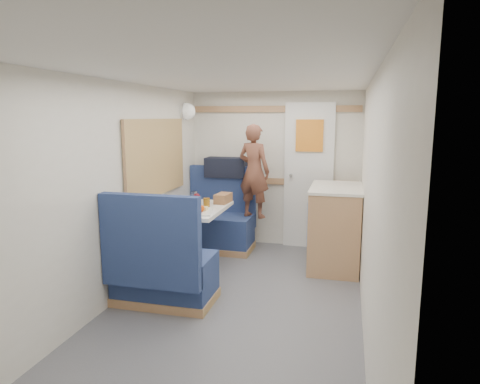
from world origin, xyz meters
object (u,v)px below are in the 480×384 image
(bench_far, at_px, (219,226))
(person, at_px, (254,171))
(galley_counter, at_px, (335,226))
(tray, at_px, (198,212))
(dome_light, at_px, (187,111))
(duffel_bag, at_px, (226,167))
(orange_fruit, at_px, (201,209))
(cheese_block, at_px, (202,208))
(wine_glass, at_px, (197,197))
(dinette_table, at_px, (195,221))
(tumbler_right, at_px, (194,203))
(salt_grinder, at_px, (200,204))
(pepper_grinder, at_px, (199,203))
(beer_glass, at_px, (207,203))
(bread_loaf, at_px, (223,198))
(tumbler_mid, at_px, (194,196))
(bench_near, at_px, (162,272))
(tumbler_left, at_px, (168,209))

(bench_far, distance_m, person, 0.86)
(galley_counter, height_order, tray, galley_counter)
(dome_light, xyz_separation_m, duffel_bag, (0.42, 0.27, -0.72))
(duffel_bag, xyz_separation_m, orange_fruit, (0.13, -1.39, -0.25))
(cheese_block, bearing_deg, wine_glass, 129.06)
(dinette_table, height_order, galley_counter, galley_counter)
(tumbler_right, bearing_deg, salt_grinder, -26.03)
(cheese_block, height_order, pepper_grinder, pepper_grinder)
(duffel_bag, bearing_deg, galley_counter, -21.95)
(dinette_table, bearing_deg, tray, -61.86)
(beer_glass, height_order, salt_grinder, beer_glass)
(tumbler_right, bearing_deg, wine_glass, -47.38)
(dome_light, distance_m, pepper_grinder, 1.34)
(beer_glass, distance_m, bread_loaf, 0.34)
(orange_fruit, xyz_separation_m, tumbler_mid, (-0.31, 0.65, -0.00))
(bench_far, xyz_separation_m, dome_light, (-0.39, -0.01, 1.45))
(bench_near, xyz_separation_m, salt_grinder, (0.08, 0.82, 0.47))
(dome_light, bearing_deg, tray, -64.59)
(galley_counter, bearing_deg, beer_glass, -157.12)
(galley_counter, bearing_deg, dome_light, 170.82)
(person, bearing_deg, bread_loaf, 84.63)
(salt_grinder, bearing_deg, person, 66.42)
(dinette_table, distance_m, person, 1.07)
(galley_counter, distance_m, tray, 1.58)
(duffel_bag, relative_size, wine_glass, 3.17)
(galley_counter, relative_size, tray, 2.53)
(tray, relative_size, tumbler_mid, 3.40)
(duffel_bag, height_order, tumbler_left, duffel_bag)
(bench_near, bearing_deg, pepper_grinder, 88.18)
(tray, distance_m, cheese_block, 0.06)
(bread_loaf, bearing_deg, bench_near, -100.77)
(dinette_table, bearing_deg, dome_light, 114.65)
(tumbler_right, distance_m, salt_grinder, 0.09)
(bench_far, bearing_deg, orange_fruit, -81.62)
(bench_far, relative_size, bench_near, 1.00)
(duffel_bag, height_order, orange_fruit, duffel_bag)
(tumbler_right, bearing_deg, bread_loaf, 54.28)
(bench_far, relative_size, salt_grinder, 10.62)
(beer_glass, relative_size, pepper_grinder, 1.26)
(bench_far, distance_m, cheese_block, 1.16)
(dinette_table, distance_m, duffel_bag, 1.21)
(orange_fruit, xyz_separation_m, beer_glass, (-0.03, 0.26, 0.00))
(cheese_block, distance_m, beer_glass, 0.18)
(dome_light, xyz_separation_m, bread_loaf, (0.61, -0.53, -0.98))
(wine_glass, relative_size, tumbler_left, 1.58)
(wine_glass, height_order, salt_grinder, wine_glass)
(tray, height_order, tumbler_right, tumbler_right)
(person, distance_m, tray, 1.17)
(galley_counter, xyz_separation_m, orange_fruit, (-1.30, -0.82, 0.31))
(dinette_table, relative_size, orange_fruit, 12.67)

